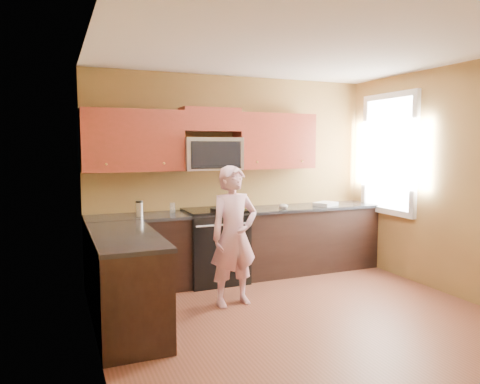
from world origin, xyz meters
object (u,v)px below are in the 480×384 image
stove (215,245)px  butter_tub (248,209)px  woman (234,236)px  frying_pan (219,212)px  travel_mug (140,216)px  microwave (211,170)px

stove → butter_tub: butter_tub is taller
woman → stove: bearing=78.5°
woman → frying_pan: size_ratio=3.80×
frying_pan → butter_tub: (0.52, 0.29, -0.03)m
travel_mug → woman: bearing=-44.5°
stove → travel_mug: travel_mug is taller
travel_mug → frying_pan: bearing=-13.1°
stove → frying_pan: 0.54m
stove → microwave: size_ratio=1.25×
microwave → frying_pan: bearing=-94.3°
stove → woman: woman is taller
woman → travel_mug: bearing=129.7°
stove → butter_tub: (0.49, 0.03, 0.45)m
microwave → frying_pan: size_ratio=1.87×
frying_pan → butter_tub: 0.59m
butter_tub → travel_mug: (-1.45, -0.07, -0.00)m
microwave → frying_pan: 0.63m
frying_pan → butter_tub: bearing=25.1°
woman → butter_tub: woman is taller
stove → woman: 0.95m
butter_tub → microwave: bearing=169.1°
butter_tub → travel_mug: bearing=-177.3°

